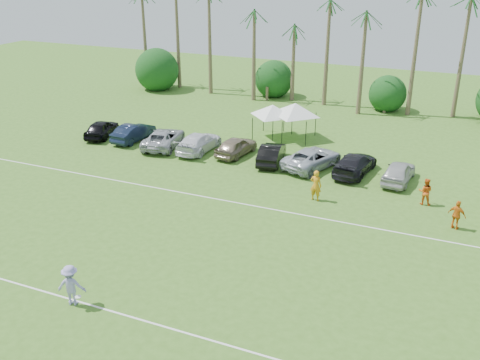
% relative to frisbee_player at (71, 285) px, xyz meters
% --- Properties ---
extents(ground, '(120.00, 120.00, 0.00)m').
position_rel_frisbee_player_xyz_m(ground, '(1.44, -1.81, -0.95)').
color(ground, '#3D6A1F').
rests_on(ground, ground).
extents(field_lines, '(80.00, 12.10, 0.01)m').
position_rel_frisbee_player_xyz_m(field_lines, '(1.44, 6.19, -0.94)').
color(field_lines, white).
rests_on(field_lines, ground).
extents(palm_tree_0, '(2.40, 2.40, 8.90)m').
position_rel_frisbee_player_xyz_m(palm_tree_0, '(-20.56, 36.19, 6.53)').
color(palm_tree_0, brown).
rests_on(palm_tree_0, ground).
extents(palm_tree_1, '(2.40, 2.40, 9.90)m').
position_rel_frisbee_player_xyz_m(palm_tree_1, '(-15.56, 36.19, 7.40)').
color(palm_tree_1, brown).
rests_on(palm_tree_1, ground).
extents(palm_tree_2, '(2.40, 2.40, 10.90)m').
position_rel_frisbee_player_xyz_m(palm_tree_2, '(-10.56, 36.19, 8.26)').
color(palm_tree_2, brown).
rests_on(palm_tree_2, ground).
extents(palm_tree_4, '(2.40, 2.40, 8.90)m').
position_rel_frisbee_player_xyz_m(palm_tree_4, '(-2.56, 36.19, 6.53)').
color(palm_tree_4, brown).
rests_on(palm_tree_4, ground).
extents(palm_tree_5, '(2.40, 2.40, 9.90)m').
position_rel_frisbee_player_xyz_m(palm_tree_5, '(1.44, 36.19, 7.40)').
color(palm_tree_5, brown).
rests_on(palm_tree_5, ground).
extents(palm_tree_6, '(2.40, 2.40, 10.90)m').
position_rel_frisbee_player_xyz_m(palm_tree_6, '(5.44, 36.19, 8.26)').
color(palm_tree_6, brown).
rests_on(palm_tree_6, ground).
extents(palm_tree_7, '(2.40, 2.40, 11.90)m').
position_rel_frisbee_player_xyz_m(palm_tree_7, '(9.44, 36.19, 9.11)').
color(palm_tree_7, brown).
rests_on(palm_tree_7, ground).
extents(palm_tree_8, '(2.40, 2.40, 8.90)m').
position_rel_frisbee_player_xyz_m(palm_tree_8, '(14.44, 36.19, 6.53)').
color(palm_tree_8, brown).
rests_on(palm_tree_8, ground).
extents(bush_tree_0, '(4.00, 4.00, 4.00)m').
position_rel_frisbee_player_xyz_m(bush_tree_0, '(-17.56, 37.19, 0.85)').
color(bush_tree_0, brown).
rests_on(bush_tree_0, ground).
extents(bush_tree_1, '(4.00, 4.00, 4.00)m').
position_rel_frisbee_player_xyz_m(bush_tree_1, '(-4.56, 37.19, 0.85)').
color(bush_tree_1, brown).
rests_on(bush_tree_1, ground).
extents(bush_tree_2, '(4.00, 4.00, 4.00)m').
position_rel_frisbee_player_xyz_m(bush_tree_2, '(7.44, 37.19, 0.85)').
color(bush_tree_2, brown).
rests_on(bush_tree_2, ground).
extents(sideline_player_a, '(0.76, 0.54, 1.97)m').
position_rel_frisbee_player_xyz_m(sideline_player_a, '(6.76, 14.48, 0.04)').
color(sideline_player_a, orange).
rests_on(sideline_player_a, ground).
extents(sideline_player_b, '(0.84, 0.67, 1.68)m').
position_rel_frisbee_player_xyz_m(sideline_player_b, '(13.02, 16.51, -0.11)').
color(sideline_player_b, orange).
rests_on(sideline_player_b, ground).
extents(sideline_player_c, '(1.07, 0.72, 1.69)m').
position_rel_frisbee_player_xyz_m(sideline_player_c, '(14.93, 13.90, -0.11)').
color(sideline_player_c, orange).
rests_on(sideline_player_c, ground).
extents(canopy_tent_left, '(3.96, 3.96, 3.21)m').
position_rel_frisbee_player_xyz_m(canopy_tent_left, '(0.08, 25.06, 1.80)').
color(canopy_tent_left, black).
rests_on(canopy_tent_left, ground).
extents(canopy_tent_right, '(4.29, 4.29, 3.47)m').
position_rel_frisbee_player_xyz_m(canopy_tent_right, '(1.86, 25.45, 2.02)').
color(canopy_tent_right, black).
rests_on(canopy_tent_right, ground).
extents(frisbee_player, '(1.39, 1.06, 1.90)m').
position_rel_frisbee_player_xyz_m(frisbee_player, '(0.00, 0.00, 0.00)').
color(frisbee_player, '#9F97D6').
rests_on(frisbee_player, ground).
extents(parked_car_0, '(2.53, 4.42, 1.42)m').
position_rel_frisbee_player_xyz_m(parked_car_0, '(-12.95, 19.52, -0.24)').
color(parked_car_0, black).
rests_on(parked_car_0, ground).
extents(parked_car_1, '(1.79, 4.39, 1.42)m').
position_rel_frisbee_player_xyz_m(parked_car_1, '(-9.95, 19.72, -0.24)').
color(parked_car_1, '#121D33').
rests_on(parked_car_1, ground).
extents(parked_car_2, '(3.35, 5.47, 1.42)m').
position_rel_frisbee_player_xyz_m(parked_car_2, '(-6.95, 19.40, -0.24)').
color(parked_car_2, '#A7A8AF').
rests_on(parked_car_2, ground).
extents(parked_car_3, '(2.09, 4.92, 1.42)m').
position_rel_frisbee_player_xyz_m(parked_car_3, '(-3.95, 19.63, -0.24)').
color(parked_car_3, white).
rests_on(parked_car_3, ground).
extents(parked_car_4, '(2.25, 4.35, 1.42)m').
position_rel_frisbee_player_xyz_m(parked_car_4, '(-0.95, 19.91, -0.24)').
color(parked_car_4, gray).
rests_on(parked_car_4, ground).
extents(parked_car_5, '(2.19, 4.49, 1.42)m').
position_rel_frisbee_player_xyz_m(parked_car_5, '(2.05, 19.48, -0.24)').
color(parked_car_5, black).
rests_on(parked_car_5, ground).
extents(parked_car_6, '(3.91, 5.59, 1.42)m').
position_rel_frisbee_player_xyz_m(parked_car_6, '(5.05, 19.69, -0.24)').
color(parked_car_6, '#B4B9C2').
rests_on(parked_car_6, ground).
extents(parked_car_7, '(2.61, 5.10, 1.42)m').
position_rel_frisbee_player_xyz_m(parked_car_7, '(8.05, 19.77, -0.24)').
color(parked_car_7, black).
rests_on(parked_car_7, ground).
extents(parked_car_8, '(2.00, 4.28, 1.42)m').
position_rel_frisbee_player_xyz_m(parked_car_8, '(11.05, 19.44, -0.24)').
color(parked_car_8, '#B8B8B8').
rests_on(parked_car_8, ground).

